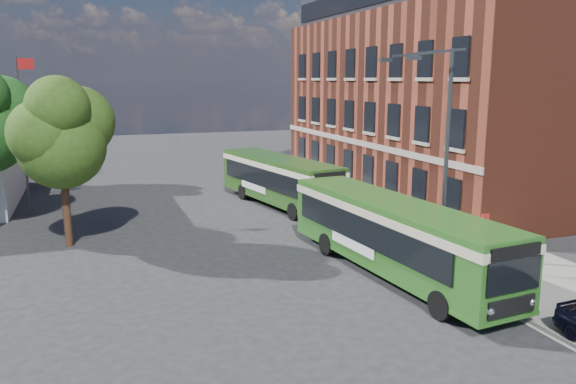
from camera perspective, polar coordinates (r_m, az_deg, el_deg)
name	(u,v)px	position (r m, az deg, el deg)	size (l,w,h in m)	color
ground	(314,259)	(24.93, 2.62, -6.77)	(120.00, 120.00, 0.00)	#252528
pavement	(370,207)	(34.78, 8.34, -1.49)	(6.00, 48.00, 0.15)	gray
kerb_line	(324,212)	(33.50, 3.71, -2.02)	(0.12, 48.00, 0.01)	beige
brick_office	(436,91)	(40.98, 14.77, 9.92)	(12.10, 26.00, 14.20)	maroon
flagpole	(23,130)	(35.19, -25.29, 5.71)	(0.95, 0.10, 9.00)	#373B3D
street_lamp	(439,151)	(24.43, 15.13, 4.00)	(2.96, 2.38, 9.00)	#373B3D
bus_stop_sign	(484,239)	(23.79, 19.25, -4.51)	(0.35, 0.08, 2.52)	#373B3D
bus_front	(393,230)	(22.86, 10.66, -3.85)	(3.74, 12.60, 3.02)	#285D1D
bus_rear	(279,177)	(34.78, -0.91, 1.58)	(4.60, 11.43, 3.02)	#254C19
pedestrian_a	(463,247)	(23.90, 17.36, -5.36)	(0.69, 0.45, 1.88)	black
pedestrian_b	(461,240)	(25.17, 17.18, -4.68)	(0.84, 0.66, 1.74)	black
tree_left	(62,132)	(27.67, -21.99, 5.65)	(4.71, 4.48, 7.95)	#392214
tree_right	(54,120)	(44.73, -22.66, 6.79)	(4.23, 4.02, 7.14)	#392214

